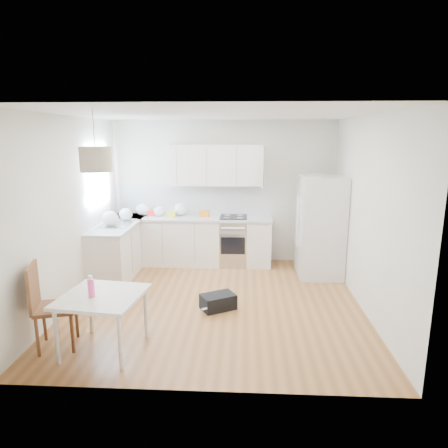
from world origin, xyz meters
name	(u,v)px	position (x,y,z in m)	size (l,w,h in m)	color
floor	(216,302)	(0.00, 0.00, 0.00)	(4.20, 4.20, 0.00)	brown
ceiling	(215,114)	(0.00, 0.00, 2.70)	(4.20, 4.20, 0.00)	white
wall_back	(224,192)	(0.00, 2.10, 1.35)	(4.20, 4.20, 0.00)	beige
wall_left	(70,212)	(-2.10, 0.00, 1.35)	(4.20, 4.20, 0.00)	beige
wall_right	(367,215)	(2.10, 0.00, 1.35)	(4.20, 4.20, 0.00)	beige
window_glassblock	(98,176)	(-2.09, 1.15, 1.75)	(0.02, 1.00, 1.00)	#BFE0F9
cabinets_back	(192,241)	(-0.60, 1.80, 0.44)	(3.00, 0.60, 0.88)	silver
cabinets_left	(120,249)	(-1.80, 1.20, 0.44)	(0.60, 1.80, 0.88)	silver
counter_back	(191,218)	(-0.60, 1.80, 0.90)	(3.02, 0.64, 0.04)	silver
counter_left	(119,224)	(-1.80, 1.20, 0.90)	(0.64, 1.82, 0.04)	silver
backsplash_back	(193,199)	(-0.60, 2.09, 1.21)	(3.00, 0.01, 0.58)	white
backsplash_left	(101,206)	(-2.09, 1.20, 1.21)	(0.01, 1.80, 0.58)	white
upper_cabinets	(215,165)	(-0.15, 1.94, 1.88)	(1.70, 0.32, 0.75)	silver
range_oven	(233,242)	(0.20, 1.80, 0.44)	(0.50, 0.61, 0.88)	silver
sink	(118,224)	(-1.80, 1.15, 0.92)	(0.50, 0.80, 0.16)	silver
refrigerator	(321,226)	(1.74, 1.32, 0.88)	(0.84, 0.88, 1.76)	silver
dining_table	(102,301)	(-1.18, -1.40, 0.61)	(0.96, 0.96, 0.68)	beige
dining_chair	(56,306)	(-1.75, -1.35, 0.51)	(0.43, 0.43, 1.03)	#512818
drink_bottle	(91,286)	(-1.27, -1.46, 0.80)	(0.07, 0.07, 0.25)	#F7448F
gym_bag	(218,302)	(0.04, -0.22, 0.11)	(0.47, 0.30, 0.22)	black
pendant_lamp	(96,159)	(-1.17, -1.31, 2.18)	(0.34, 0.34, 0.26)	#B9AF8F
grocery_bag_a	(143,210)	(-1.53, 1.86, 1.04)	(0.26, 0.22, 0.23)	white
grocery_bag_b	(159,211)	(-1.21, 1.82, 1.01)	(0.21, 0.18, 0.19)	white
grocery_bag_c	(181,209)	(-0.81, 1.90, 1.04)	(0.26, 0.22, 0.24)	white
grocery_bag_d	(126,214)	(-1.74, 1.45, 1.03)	(0.24, 0.20, 0.21)	white
grocery_bag_e	(110,219)	(-1.86, 0.96, 1.05)	(0.29, 0.24, 0.26)	white
snack_orange	(204,214)	(-0.35, 1.82, 0.98)	(0.17, 0.11, 0.12)	#CE6112
snack_yellow	(172,214)	(-0.97, 1.78, 0.97)	(0.15, 0.09, 0.10)	yellow
snack_red	(152,213)	(-1.36, 1.85, 0.97)	(0.15, 0.09, 0.10)	red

